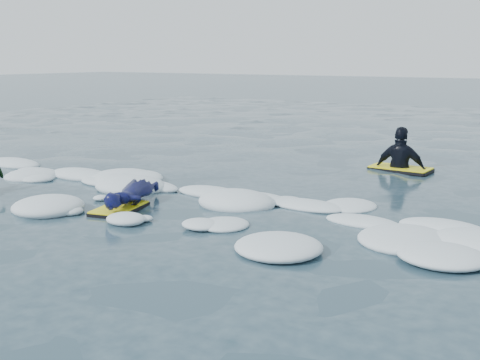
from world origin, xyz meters
TOP-DOWN VIEW (x-y plane):
  - ground at (0.00, 0.00)m, footprint 120.00×120.00m
  - foam_band at (0.00, 1.03)m, footprint 12.00×3.10m
  - prone_woman_unit at (0.06, 0.36)m, footprint 0.92×1.50m
  - waiting_rider_unit at (2.46, 5.26)m, footprint 1.16×0.67m

SIDE VIEW (x-z plane):
  - ground at x=0.00m, z-range 0.00..0.00m
  - foam_band at x=0.00m, z-range -0.15..0.15m
  - waiting_rider_unit at x=2.46m, z-range -0.85..0.86m
  - prone_woman_unit at x=0.06m, z-range 0.00..0.36m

